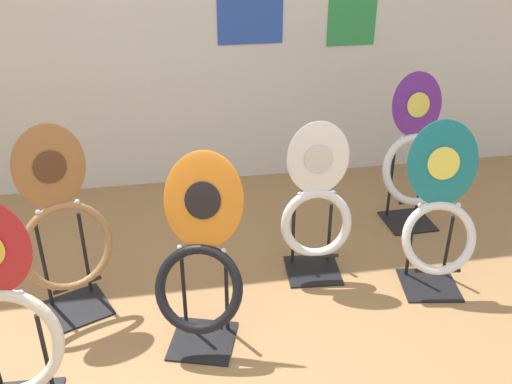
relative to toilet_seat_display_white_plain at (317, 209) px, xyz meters
name	(u,v)px	position (x,y,z in m)	size (l,w,h in m)	color
toilet_seat_display_white_plain	(317,209)	(0.00, 0.00, 0.00)	(0.37, 0.30, 0.84)	black
toilet_seat_display_teal_sax	(439,221)	(0.56, -0.21, -0.01)	(0.39, 0.34, 0.86)	black
toilet_seat_display_crimson_swirl	(1,328)	(-1.36, -0.69, 0.02)	(0.44, 0.29, 0.91)	black
toilet_seat_display_orange_sun	(201,263)	(-0.62, -0.40, 0.02)	(0.46, 0.46, 0.85)	black
toilet_seat_display_purple_note	(416,157)	(0.71, 0.41, 0.05)	(0.43, 0.29, 0.91)	black
toilet_seat_display_woodgrain	(64,233)	(-1.21, -0.10, 0.05)	(0.44, 0.37, 0.94)	black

